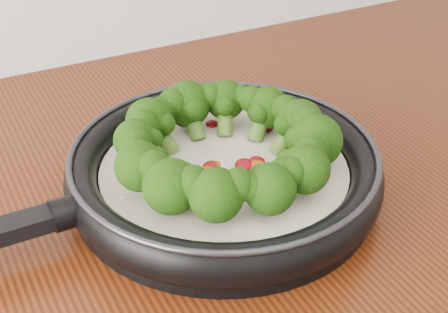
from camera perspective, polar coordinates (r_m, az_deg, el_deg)
name	(u,v)px	position (r m, az deg, el deg)	size (l,w,h in m)	color
skillet	(222,166)	(0.73, -0.16, -0.82)	(0.54, 0.35, 0.10)	black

